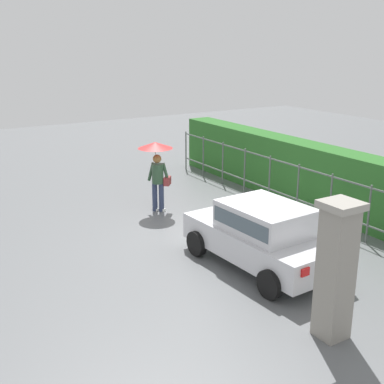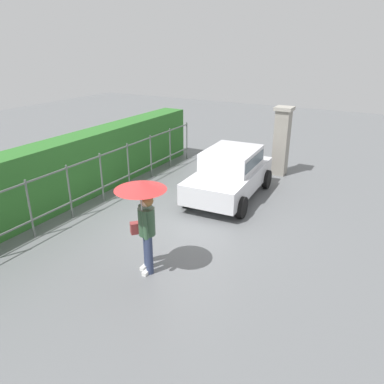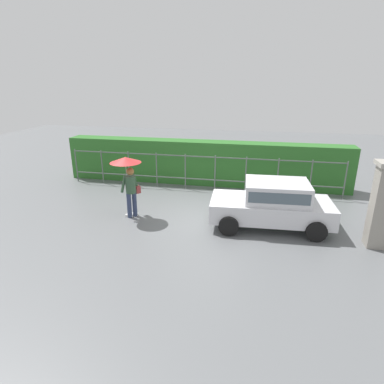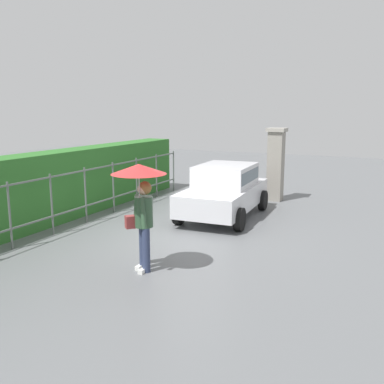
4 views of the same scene
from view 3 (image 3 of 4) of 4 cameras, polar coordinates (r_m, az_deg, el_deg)
name	(u,v)px [view 3 (image 3 of 4)]	position (r m, az deg, el deg)	size (l,w,h in m)	color
ground_plane	(206,216)	(11.06, 2.56, -4.27)	(40.00, 40.00, 0.00)	slate
car	(273,203)	(10.31, 14.11, -1.82)	(3.81, 2.02, 1.48)	silver
pedestrian	(128,173)	(10.73, -11.24, 3.28)	(1.01, 1.01, 2.06)	#2D3856
gate_pillar	(381,204)	(10.04, 30.52, -1.92)	(0.60, 0.60, 2.42)	gray
fence_section	(200,170)	(13.48, 1.42, 3.83)	(11.43, 0.05, 1.50)	#59605B
hedge_row	(204,163)	(14.31, 2.08, 5.24)	(12.38, 0.90, 1.90)	#2D6B28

